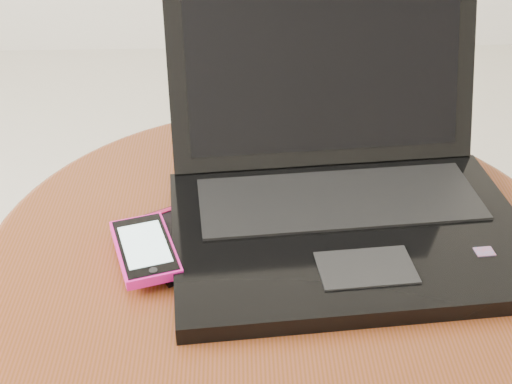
{
  "coord_description": "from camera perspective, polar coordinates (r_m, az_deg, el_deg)",
  "views": [
    {
      "loc": [
        -0.16,
        -0.5,
        1.0
      ],
      "look_at": [
        -0.15,
        0.11,
        0.59
      ],
      "focal_mm": 48.44,
      "sensor_mm": 36.0,
      "label": 1
    }
  ],
  "objects": [
    {
      "name": "table",
      "position": [
        0.84,
        2.08,
        -10.4
      ],
      "size": [
        0.67,
        0.67,
        0.53
      ],
      "color": "brown",
      "rests_on": "ground"
    },
    {
      "name": "laptop",
      "position": [
        0.79,
        7.05,
        0.74
      ],
      "size": [
        0.41,
        0.38,
        0.24
      ],
      "color": "black",
      "rests_on": "table"
    },
    {
      "name": "phone_black",
      "position": [
        0.76,
        -7.05,
        -4.27
      ],
      "size": [
        0.11,
        0.13,
        0.01
      ],
      "color": "black",
      "rests_on": "table"
    },
    {
      "name": "phone_pink",
      "position": [
        0.74,
        -9.16,
        -4.65
      ],
      "size": [
        0.09,
        0.12,
        0.01
      ],
      "color": "#F31A9A",
      "rests_on": "phone_black"
    }
  ]
}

